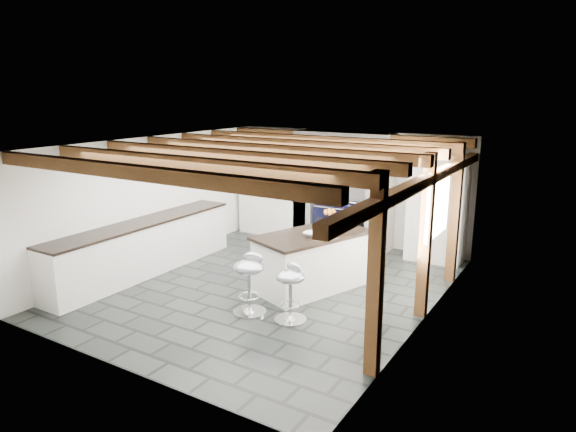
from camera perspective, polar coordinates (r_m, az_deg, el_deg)
The scene contains 6 objects.
ground at distance 8.40m, azimuth -2.02°, elevation -7.78°, with size 6.00×6.00×0.00m, color black.
room_shell at distance 9.55m, azimuth -0.46°, elevation 1.58°, with size 6.00×6.03×6.00m.
range_cooker at distance 10.49m, azimuth 6.01°, elevation -0.75°, with size 1.00×0.63×0.99m.
kitchen_island at distance 8.18m, azimuth 2.72°, elevation -4.94°, with size 1.54×2.05×1.21m.
bar_stool_near at distance 7.02m, azimuth 0.34°, elevation -7.76°, with size 0.51×0.51×0.82m.
bar_stool_far at distance 7.26m, azimuth -4.31°, elevation -6.74°, with size 0.50×0.50×0.88m.
Camera 1 is at (4.31, -6.52, 3.10)m, focal length 32.00 mm.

